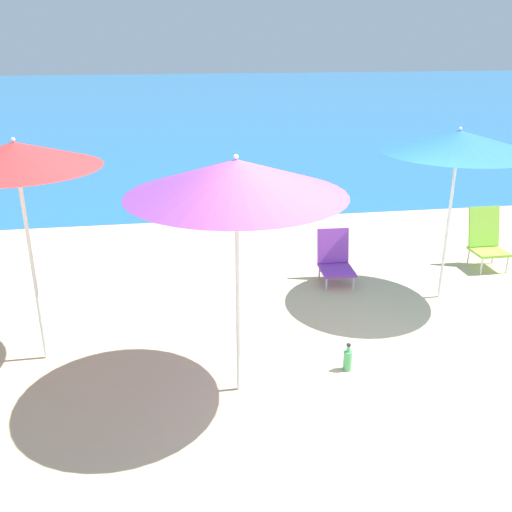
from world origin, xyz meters
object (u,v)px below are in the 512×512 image
beach_umbrella_red (15,155)px  water_bottle (348,360)px  beach_umbrella_purple (236,178)px  beach_chair_lime (486,238)px  beach_chair_purple (335,258)px  beach_umbrella_blue (459,141)px

beach_umbrella_red → water_bottle: (2.97, -0.70, -1.97)m
beach_umbrella_purple → beach_chair_lime: beach_umbrella_purple is taller
beach_umbrella_purple → water_bottle: (1.10, 0.16, -1.90)m
beach_chair_purple → water_bottle: 2.19m
beach_umbrella_purple → beach_chair_lime: (3.83, 2.46, -1.59)m
beach_umbrella_red → beach_chair_purple: bearing=22.3°
beach_umbrella_blue → water_bottle: (-1.65, -1.43, -1.84)m
beach_umbrella_purple → water_bottle: size_ratio=7.68×
beach_umbrella_blue → beach_chair_lime: (1.08, 0.87, -1.53)m
beach_chair_purple → water_bottle: beach_chair_purple is taller
beach_umbrella_purple → beach_chair_lime: size_ratio=2.63×
beach_chair_purple → water_bottle: bearing=-100.4°
beach_chair_lime → beach_chair_purple: bearing=-175.2°
beach_chair_lime → water_bottle: beach_chair_lime is taller
beach_umbrella_blue → beach_umbrella_red: size_ratio=0.94×
beach_umbrella_blue → beach_chair_purple: 2.12m
beach_umbrella_purple → beach_umbrella_blue: size_ratio=1.04×
beach_chair_lime → beach_umbrella_blue: bearing=-140.8°
beach_umbrella_purple → beach_umbrella_blue: beach_umbrella_purple is taller
beach_umbrella_red → water_bottle: size_ratio=7.82×
beach_chair_lime → beach_chair_purple: beach_chair_lime is taller
beach_chair_purple → beach_chair_lime: bearing=7.1°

